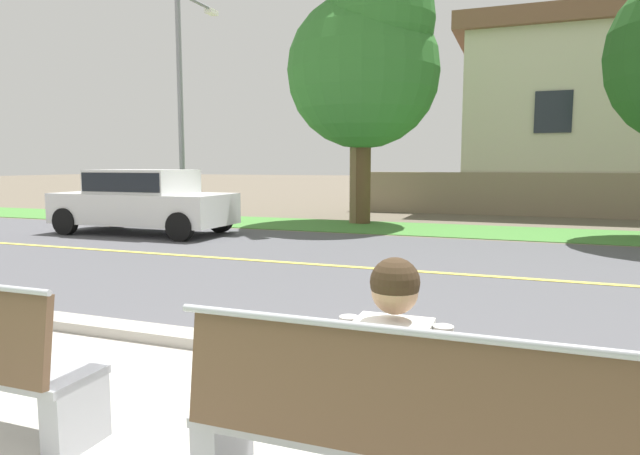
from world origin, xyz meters
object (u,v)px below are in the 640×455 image
at_px(bench_right, 396,437).
at_px(streetlamp, 184,89).
at_px(car_white_far, 143,198).
at_px(seated_person_white, 398,375).
at_px(shade_tree_far_left, 367,60).

xyz_separation_m(bench_right, streetlamp, (-8.80, 11.45, 3.37)).
distance_m(bench_right, car_white_far, 11.65).
distance_m(bench_right, seated_person_white, 0.28).
xyz_separation_m(bench_right, seated_person_white, (-0.03, 0.17, 0.21)).
bearing_deg(streetlamp, seated_person_white, -52.15).
xyz_separation_m(car_white_far, streetlamp, (-0.79, 3.00, 2.98)).
distance_m(seated_person_white, car_white_far, 11.49).
height_order(bench_right, seated_person_white, seated_person_white).
xyz_separation_m(seated_person_white, shade_tree_far_left, (-3.54, 12.21, 3.81)).
relative_size(car_white_far, shade_tree_far_left, 0.62).
distance_m(seated_person_white, shade_tree_far_left, 13.28).
distance_m(car_white_far, shade_tree_far_left, 6.95).
height_order(seated_person_white, shade_tree_far_left, shade_tree_far_left).
relative_size(bench_right, seated_person_white, 1.58).
bearing_deg(seated_person_white, shade_tree_far_left, 106.18).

